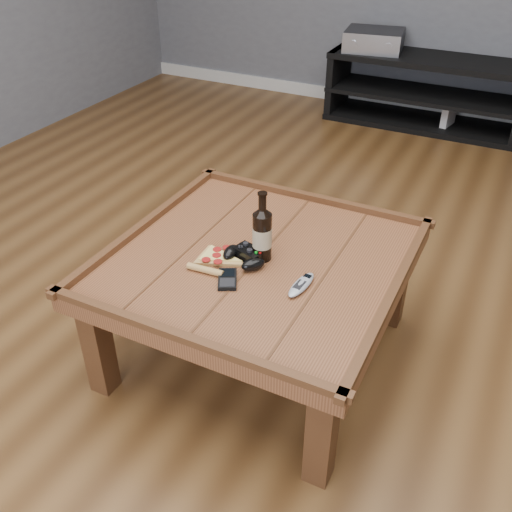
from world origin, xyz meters
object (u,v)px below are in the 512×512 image
at_px(coffee_table, 258,271).
at_px(beer_bottle, 262,233).
at_px(media_console, 425,92).
at_px(pizza_slice, 215,259).
at_px(smartphone, 227,279).
at_px(game_console, 449,116).
at_px(av_receiver, 374,40).
at_px(game_controller, 245,256).
at_px(remote_control, 301,285).

bearing_deg(coffee_table, beer_bottle, 11.04).
distance_m(media_console, pizza_slice, 2.85).
height_order(smartphone, game_console, smartphone).
bearing_deg(smartphone, beer_bottle, 48.24).
bearing_deg(av_receiver, game_controller, -90.51).
distance_m(media_console, game_controller, 2.80).
distance_m(smartphone, av_receiver, 2.94).
bearing_deg(smartphone, game_console, 57.70).
relative_size(pizza_slice, av_receiver, 0.54).
bearing_deg(av_receiver, remote_control, -86.05).
bearing_deg(beer_bottle, pizza_slice, -146.62).
bearing_deg(remote_control, game_console, 95.38).
bearing_deg(remote_control, game_controller, 173.05).
distance_m(beer_bottle, av_receiver, 2.78).
relative_size(beer_bottle, smartphone, 2.02).
bearing_deg(smartphone, av_receiver, 69.93).
bearing_deg(pizza_slice, coffee_table, 31.62).
distance_m(media_console, av_receiver, 0.53).
distance_m(beer_bottle, pizza_slice, 0.19).
height_order(coffee_table, media_console, media_console).
height_order(media_console, smartphone, media_console).
height_order(coffee_table, game_controller, game_controller).
bearing_deg(game_controller, coffee_table, 71.21).
distance_m(pizza_slice, av_receiver, 2.85).
distance_m(coffee_table, smartphone, 0.19).
bearing_deg(pizza_slice, smartphone, -44.77).
bearing_deg(beer_bottle, smartphone, -104.03).
distance_m(media_console, beer_bottle, 2.76).
xyz_separation_m(remote_control, av_receiver, (-0.63, 2.84, 0.11)).
xyz_separation_m(coffee_table, game_console, (0.20, 2.72, -0.28)).
bearing_deg(smartphone, media_console, 61.69).
distance_m(coffee_table, remote_control, 0.24).
relative_size(game_controller, av_receiver, 0.39).
xyz_separation_m(smartphone, game_console, (0.23, 2.89, -0.35)).
relative_size(smartphone, remote_control, 0.82).
distance_m(pizza_slice, game_console, 2.85).
height_order(pizza_slice, av_receiver, av_receiver).
relative_size(pizza_slice, remote_control, 1.57).
height_order(media_console, pizza_slice, media_console).
bearing_deg(game_console, av_receiver, -171.03).
bearing_deg(coffee_table, game_controller, -125.05).
xyz_separation_m(media_console, av_receiver, (-0.42, -0.01, 0.33)).
xyz_separation_m(beer_bottle, remote_control, (0.19, -0.10, -0.09)).
bearing_deg(media_console, coffee_table, -90.00).
bearing_deg(coffee_table, pizza_slice, -144.59).
distance_m(media_console, game_console, 0.24).
xyz_separation_m(av_receiver, game_console, (0.62, -0.02, -0.46)).
bearing_deg(av_receiver, coffee_table, -89.76).
xyz_separation_m(coffee_table, media_console, (0.00, 2.75, -0.15)).
bearing_deg(av_receiver, beer_bottle, -89.47).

